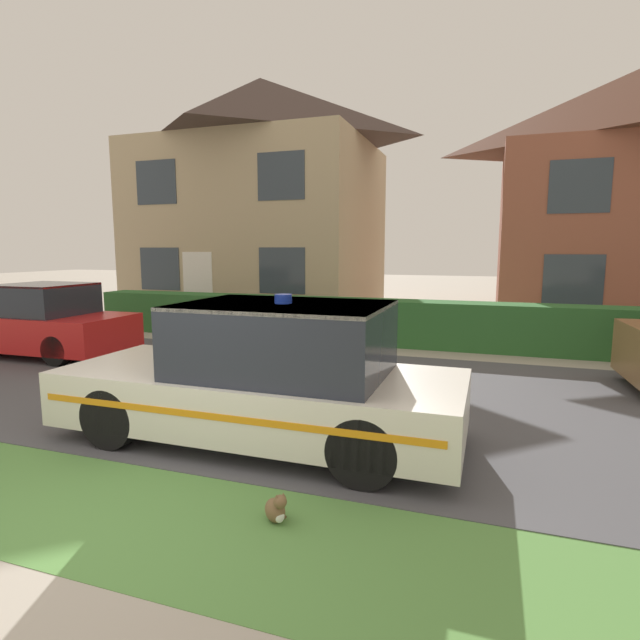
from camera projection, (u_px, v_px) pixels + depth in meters
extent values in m
plane|color=#A89E8E|center=(100.00, 526.00, 3.96)|extent=(80.00, 80.00, 0.00)
cube|color=#4C4C51|center=(292.00, 390.00, 7.75)|extent=(28.00, 6.07, 0.01)
cube|color=#568C42|center=(118.00, 512.00, 4.16)|extent=(28.00, 1.60, 0.01)
cube|color=#2D662D|center=(377.00, 322.00, 11.54)|extent=(14.90, 0.84, 1.03)
cylinder|color=black|center=(192.00, 382.00, 6.92)|extent=(0.67, 0.20, 0.67)
cylinder|color=black|center=(110.00, 418.00, 5.45)|extent=(0.67, 0.20, 0.67)
cylinder|color=black|center=(394.00, 402.00, 6.01)|extent=(0.67, 0.20, 0.67)
cylinder|color=black|center=(363.00, 452.00, 4.54)|extent=(0.67, 0.20, 0.67)
cube|color=silver|center=(259.00, 397.00, 5.71)|extent=(4.57, 1.77, 0.61)
cube|color=#232833|center=(284.00, 338.00, 5.51)|extent=(2.24, 1.60, 0.78)
cube|color=silver|center=(283.00, 305.00, 5.46)|extent=(2.24, 1.60, 0.04)
cube|color=orange|center=(289.00, 375.00, 6.53)|extent=(4.34, 0.01, 0.07)
cube|color=orange|center=(219.00, 417.00, 4.87)|extent=(4.34, 0.01, 0.07)
cylinder|color=#1933A5|center=(283.00, 299.00, 5.45)|extent=(0.19, 0.19, 0.10)
ellipsoid|color=brown|center=(275.00, 510.00, 4.01)|extent=(0.26, 0.25, 0.19)
ellipsoid|color=white|center=(280.00, 517.00, 3.94)|extent=(0.10, 0.10, 0.10)
sphere|color=brown|center=(280.00, 502.00, 3.92)|extent=(0.11, 0.11, 0.11)
cone|color=brown|center=(277.00, 497.00, 3.89)|extent=(0.04, 0.04, 0.04)
cone|color=brown|center=(283.00, 495.00, 3.92)|extent=(0.04, 0.04, 0.04)
cylinder|color=brown|center=(280.00, 512.00, 4.13)|extent=(0.16, 0.14, 0.03)
cylinder|color=black|center=(24.00, 332.00, 11.47)|extent=(0.57, 0.21, 0.57)
cylinder|color=black|center=(112.00, 337.00, 10.72)|extent=(0.57, 0.21, 0.57)
cylinder|color=black|center=(56.00, 351.00, 9.33)|extent=(0.57, 0.21, 0.57)
cube|color=red|center=(38.00, 330.00, 10.37)|extent=(4.00, 1.74, 0.69)
cube|color=#232833|center=(44.00, 299.00, 10.21)|extent=(1.62, 1.53, 0.63)
cube|color=red|center=(43.00, 285.00, 10.16)|extent=(1.62, 1.53, 0.04)
cube|color=tan|center=(262.00, 231.00, 17.42)|extent=(7.43, 6.12, 5.64)
pyramid|color=#473833|center=(261.00, 113.00, 16.86)|extent=(7.80, 6.43, 2.23)
cube|color=white|center=(198.00, 287.00, 15.01)|extent=(1.00, 0.02, 2.10)
cube|color=#333D47|center=(160.00, 269.00, 15.37)|extent=(1.40, 0.02, 1.30)
cube|color=#333D47|center=(282.00, 271.00, 14.06)|extent=(1.40, 0.02, 1.30)
cube|color=#333D47|center=(156.00, 182.00, 15.00)|extent=(1.40, 0.02, 1.30)
cube|color=#333D47|center=(281.00, 176.00, 13.69)|extent=(1.40, 0.02, 1.30)
cube|color=#333D47|center=(573.00, 280.00, 12.52)|extent=(1.40, 0.02, 1.30)
cube|color=#333D47|center=(580.00, 186.00, 12.20)|extent=(1.40, 0.02, 1.30)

